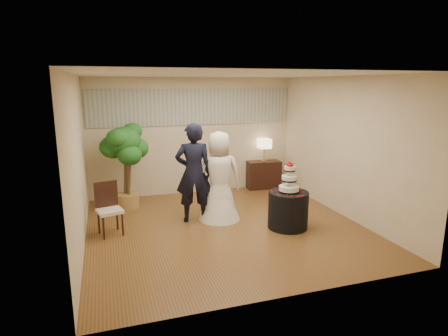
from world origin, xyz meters
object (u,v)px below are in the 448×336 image
object	(u,v)px
wedding_cake	(289,177)
side_chair	(110,209)
groom	(194,173)
table_lamp	(264,150)
bride	(219,176)
cake_table	(288,210)
ficus_tree	(125,166)
console	(264,175)

from	to	relation	value
wedding_cake	side_chair	distance (m)	3.28
groom	table_lamp	world-z (taller)	groom
bride	table_lamp	bearing A→B (deg)	-127.46
side_chair	table_lamp	bearing A→B (deg)	13.37
cake_table	groom	bearing A→B (deg)	150.50
cake_table	side_chair	bearing A→B (deg)	167.96
groom	side_chair	bearing A→B (deg)	18.62
ficus_tree	side_chair	world-z (taller)	ficus_tree
cake_table	wedding_cake	size ratio (longest dim) A/B	1.29
wedding_cake	bride	bearing A→B (deg)	142.11
side_chair	wedding_cake	bearing A→B (deg)	-26.01
cake_table	console	distance (m)	2.75
groom	console	distance (m)	2.93
console	table_lamp	xyz separation A→B (m)	(0.00, 0.00, 0.64)
ficus_tree	console	bearing A→B (deg)	9.04
ficus_tree	side_chair	xyz separation A→B (m)	(-0.38, -1.44, -0.46)
wedding_cake	table_lamp	xyz separation A→B (m)	(0.68, 2.66, 0.02)
console	groom	bearing A→B (deg)	-136.84
wedding_cake	side_chair	size ratio (longest dim) A/B	0.61
cake_table	side_chair	xyz separation A→B (m)	(-3.17, 0.68, 0.12)
wedding_cake	console	size ratio (longest dim) A/B	0.67
table_lamp	groom	bearing A→B (deg)	-141.90
console	side_chair	bearing A→B (deg)	-147.60
cake_table	table_lamp	size ratio (longest dim) A/B	1.28
bride	ficus_tree	size ratio (longest dim) A/B	0.95
table_lamp	side_chair	size ratio (longest dim) A/B	0.62
groom	ficus_tree	xyz separation A→B (m)	(-1.21, 1.22, -0.04)
wedding_cake	ficus_tree	size ratio (longest dim) A/B	0.31
bride	wedding_cake	bearing A→B (deg)	148.65
console	table_lamp	world-z (taller)	table_lamp
bride	side_chair	world-z (taller)	bride
bride	ficus_tree	world-z (taller)	ficus_tree
table_lamp	side_chair	xyz separation A→B (m)	(-3.84, -1.99, -0.53)
table_lamp	ficus_tree	bearing A→B (deg)	-170.96
groom	bride	xyz separation A→B (m)	(0.50, -0.05, -0.09)
side_chair	console	bearing A→B (deg)	13.37
table_lamp	bride	bearing A→B (deg)	-133.99
cake_table	console	bearing A→B (deg)	75.75
table_lamp	side_chair	distance (m)	4.36
groom	wedding_cake	xyz separation A→B (m)	(1.58, -0.89, 0.01)
groom	wedding_cake	world-z (taller)	groom
cake_table	wedding_cake	xyz separation A→B (m)	(0.00, 0.00, 0.63)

